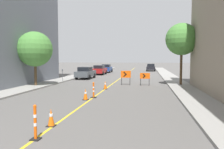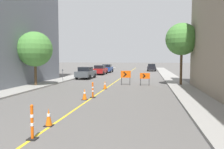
{
  "view_description": "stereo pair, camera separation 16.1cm",
  "coord_description": "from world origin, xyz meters",
  "px_view_note": "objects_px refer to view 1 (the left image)",
  "views": [
    {
      "loc": [
        3.68,
        1.62,
        2.68
      ],
      "look_at": [
        -0.05,
        24.49,
        1.0
      ],
      "focal_mm": 35.0,
      "sensor_mm": 36.0,
      "label": 1
    },
    {
      "loc": [
        3.84,
        1.65,
        2.68
      ],
      "look_at": [
        -0.05,
        24.49,
        1.0
      ],
      "focal_mm": 35.0,
      "sensor_mm": 36.0,
      "label": 2
    }
  ],
  "objects_px": {
    "traffic_cone_second": "(51,117)",
    "arrow_barricade_secondary": "(145,77)",
    "parked_car_curb_near": "(86,73)",
    "parked_car_curb_mid": "(99,70)",
    "parked_car_curb_far": "(106,68)",
    "street_tree_left_near": "(35,49)",
    "traffic_cone_third": "(86,94)",
    "arrow_barricade_primary": "(126,75)",
    "parked_car_opposite_side": "(151,67)",
    "traffic_cone_fourth": "(105,85)",
    "parking_meter_near_curb": "(62,72)",
    "street_tree_right_near": "(182,39)",
    "delineator_post_rear": "(94,91)",
    "delineator_post_front": "(35,125)"
  },
  "relations": [
    {
      "from": "traffic_cone_third",
      "to": "delineator_post_rear",
      "type": "xyz_separation_m",
      "value": [
        0.33,
        0.83,
        0.1
      ]
    },
    {
      "from": "traffic_cone_second",
      "to": "arrow_barricade_secondary",
      "type": "bearing_deg",
      "value": 75.79
    },
    {
      "from": "arrow_barricade_secondary",
      "to": "street_tree_left_near",
      "type": "distance_m",
      "value": 11.01
    },
    {
      "from": "parked_car_curb_near",
      "to": "parked_car_curb_mid",
      "type": "height_order",
      "value": "same"
    },
    {
      "from": "delineator_post_front",
      "to": "arrow_barricade_secondary",
      "type": "distance_m",
      "value": 15.72
    },
    {
      "from": "traffic_cone_second",
      "to": "parked_car_opposite_side",
      "type": "bearing_deg",
      "value": 83.67
    },
    {
      "from": "delineator_post_rear",
      "to": "parked_car_curb_mid",
      "type": "bearing_deg",
      "value": 101.47
    },
    {
      "from": "traffic_cone_third",
      "to": "arrow_barricade_secondary",
      "type": "xyz_separation_m",
      "value": [
        3.73,
        8.29,
        0.54
      ]
    },
    {
      "from": "delineator_post_rear",
      "to": "parking_meter_near_curb",
      "type": "distance_m",
      "value": 11.34
    },
    {
      "from": "parked_car_curb_near",
      "to": "parked_car_opposite_side",
      "type": "height_order",
      "value": "same"
    },
    {
      "from": "traffic_cone_second",
      "to": "delineator_post_rear",
      "type": "relative_size",
      "value": 0.65
    },
    {
      "from": "arrow_barricade_secondary",
      "to": "parked_car_curb_near",
      "type": "distance_m",
      "value": 10.24
    },
    {
      "from": "traffic_cone_third",
      "to": "parked_car_curb_far",
      "type": "height_order",
      "value": "parked_car_curb_far"
    },
    {
      "from": "parked_car_curb_near",
      "to": "delineator_post_rear",
      "type": "bearing_deg",
      "value": -70.62
    },
    {
      "from": "parked_car_curb_mid",
      "to": "street_tree_right_near",
      "type": "bearing_deg",
      "value": -49.72
    },
    {
      "from": "delineator_post_rear",
      "to": "street_tree_left_near",
      "type": "bearing_deg",
      "value": 144.42
    },
    {
      "from": "traffic_cone_third",
      "to": "parked_car_opposite_side",
      "type": "bearing_deg",
      "value": 82.31
    },
    {
      "from": "parked_car_curb_mid",
      "to": "street_tree_right_near",
      "type": "xyz_separation_m",
      "value": [
        11.29,
        -13.69,
        3.77
      ]
    },
    {
      "from": "parked_car_curb_near",
      "to": "traffic_cone_fourth",
      "type": "bearing_deg",
      "value": -63.38
    },
    {
      "from": "parking_meter_near_curb",
      "to": "delineator_post_rear",
      "type": "bearing_deg",
      "value": -57.38
    },
    {
      "from": "parked_car_curb_far",
      "to": "arrow_barricade_secondary",
      "type": "bearing_deg",
      "value": -70.76
    },
    {
      "from": "parking_meter_near_curb",
      "to": "street_tree_right_near",
      "type": "distance_m",
      "value": 13.58
    },
    {
      "from": "arrow_barricade_primary",
      "to": "street_tree_right_near",
      "type": "bearing_deg",
      "value": 0.14
    },
    {
      "from": "traffic_cone_second",
      "to": "arrow_barricade_secondary",
      "type": "height_order",
      "value": "arrow_barricade_secondary"
    },
    {
      "from": "parked_car_curb_far",
      "to": "parked_car_opposite_side",
      "type": "height_order",
      "value": "same"
    },
    {
      "from": "arrow_barricade_secondary",
      "to": "parked_car_opposite_side",
      "type": "bearing_deg",
      "value": 88.42
    },
    {
      "from": "arrow_barricade_primary",
      "to": "parked_car_curb_far",
      "type": "relative_size",
      "value": 0.33
    },
    {
      "from": "parked_car_curb_mid",
      "to": "parked_car_curb_far",
      "type": "distance_m",
      "value": 5.9
    },
    {
      "from": "parked_car_curb_near",
      "to": "parked_car_curb_far",
      "type": "bearing_deg",
      "value": 89.87
    },
    {
      "from": "arrow_barricade_secondary",
      "to": "parked_car_curb_far",
      "type": "bearing_deg",
      "value": 111.54
    },
    {
      "from": "traffic_cone_second",
      "to": "delineator_post_front",
      "type": "relative_size",
      "value": 0.6
    },
    {
      "from": "parked_car_curb_near",
      "to": "parked_car_opposite_side",
      "type": "distance_m",
      "value": 21.98
    },
    {
      "from": "traffic_cone_third",
      "to": "parking_meter_near_curb",
      "type": "xyz_separation_m",
      "value": [
        -5.77,
        10.37,
        0.73
      ]
    },
    {
      "from": "delineator_post_rear",
      "to": "parked_car_curb_far",
      "type": "distance_m",
      "value": 27.78
    },
    {
      "from": "traffic_cone_second",
      "to": "street_tree_left_near",
      "type": "relative_size",
      "value": 0.14
    },
    {
      "from": "parked_car_opposite_side",
      "to": "traffic_cone_third",
      "type": "bearing_deg",
      "value": -96.18
    },
    {
      "from": "arrow_barricade_secondary",
      "to": "parked_car_curb_far",
      "type": "height_order",
      "value": "parked_car_curb_far"
    },
    {
      "from": "traffic_cone_fourth",
      "to": "traffic_cone_second",
      "type": "bearing_deg",
      "value": -90.51
    },
    {
      "from": "parked_car_curb_near",
      "to": "street_tree_right_near",
      "type": "bearing_deg",
      "value": -26.49
    },
    {
      "from": "delineator_post_front",
      "to": "parked_car_curb_near",
      "type": "bearing_deg",
      "value": 101.9
    },
    {
      "from": "parking_meter_near_curb",
      "to": "street_tree_right_near",
      "type": "height_order",
      "value": "street_tree_right_near"
    },
    {
      "from": "street_tree_right_near",
      "to": "street_tree_left_near",
      "type": "bearing_deg",
      "value": -168.36
    },
    {
      "from": "traffic_cone_fourth",
      "to": "parked_car_opposite_side",
      "type": "height_order",
      "value": "parked_car_opposite_side"
    },
    {
      "from": "parked_car_curb_mid",
      "to": "parking_meter_near_curb",
      "type": "relative_size",
      "value": 3.14
    },
    {
      "from": "arrow_barricade_primary",
      "to": "parked_car_curb_far",
      "type": "bearing_deg",
      "value": 104.95
    },
    {
      "from": "traffic_cone_fourth",
      "to": "parked_car_curb_near",
      "type": "distance_m",
      "value": 10.59
    },
    {
      "from": "parked_car_curb_near",
      "to": "traffic_cone_second",
      "type": "bearing_deg",
      "value": -76.5
    },
    {
      "from": "arrow_barricade_secondary",
      "to": "traffic_cone_second",
      "type": "bearing_deg",
      "value": -103.69
    },
    {
      "from": "delineator_post_rear",
      "to": "arrow_barricade_primary",
      "type": "xyz_separation_m",
      "value": [
        1.46,
        7.72,
        0.57
      ]
    },
    {
      "from": "traffic_cone_third",
      "to": "arrow_barricade_primary",
      "type": "distance_m",
      "value": 8.77
    }
  ]
}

